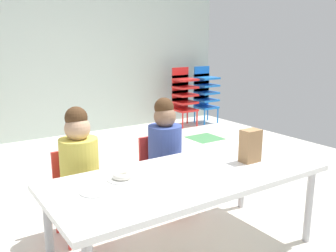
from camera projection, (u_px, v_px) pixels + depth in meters
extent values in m
cube|color=silver|center=(140.00, 204.00, 3.13)|extent=(5.71, 5.29, 0.02)
cube|color=#478C51|center=(205.00, 138.00, 5.19)|extent=(0.43, 0.43, 0.00)
cube|color=silver|center=(229.00, 134.00, 5.43)|extent=(0.43, 0.43, 0.00)
cube|color=#B2C1B7|center=(42.00, 47.00, 4.99)|extent=(5.71, 0.10, 2.50)
cube|color=white|center=(188.00, 177.00, 2.26)|extent=(1.72, 0.75, 0.04)
cylinder|color=#B2B2B7|center=(309.00, 206.00, 2.49)|extent=(0.05, 0.05, 0.51)
cylinder|color=#B2B2B7|center=(49.00, 231.00, 2.16)|extent=(0.05, 0.05, 0.51)
cylinder|color=#B2B2B7|center=(242.00, 178.00, 3.00)|extent=(0.05, 0.05, 0.51)
cube|color=red|center=(81.00, 196.00, 2.54)|extent=(0.32, 0.30, 0.03)
cube|color=red|center=(73.00, 169.00, 2.63)|extent=(0.29, 0.02, 0.30)
cylinder|color=#D8C64C|center=(80.00, 166.00, 2.49)|extent=(0.34, 0.34, 0.38)
sphere|color=tan|center=(77.00, 128.00, 2.43)|extent=(0.17, 0.17, 0.17)
sphere|color=#472D19|center=(76.00, 118.00, 2.43)|extent=(0.15, 0.15, 0.15)
cylinder|color=red|center=(69.00, 229.00, 2.40)|extent=(0.02, 0.02, 0.28)
cylinder|color=red|center=(109.00, 218.00, 2.55)|extent=(0.02, 0.02, 0.28)
cylinder|color=red|center=(57.00, 214.00, 2.61)|extent=(0.02, 0.02, 0.28)
cylinder|color=red|center=(94.00, 205.00, 2.76)|extent=(0.02, 0.02, 0.28)
cube|color=red|center=(165.00, 176.00, 2.91)|extent=(0.32, 0.30, 0.03)
cube|color=red|center=(155.00, 153.00, 3.00)|extent=(0.29, 0.02, 0.30)
cylinder|color=#384C99|center=(165.00, 149.00, 2.86)|extent=(0.33, 0.33, 0.38)
sphere|color=#8C664C|center=(165.00, 117.00, 2.80)|extent=(0.17, 0.17, 0.17)
sphere|color=#472D19|center=(164.00, 107.00, 2.80)|extent=(0.15, 0.15, 0.15)
cylinder|color=red|center=(159.00, 204.00, 2.77)|extent=(0.02, 0.02, 0.28)
cylinder|color=red|center=(189.00, 196.00, 2.92)|extent=(0.02, 0.02, 0.28)
cylinder|color=red|center=(142.00, 192.00, 2.98)|extent=(0.02, 0.02, 0.28)
cylinder|color=red|center=(171.00, 185.00, 3.13)|extent=(0.02, 0.02, 0.28)
cube|color=red|center=(185.00, 110.00, 5.86)|extent=(0.32, 0.30, 0.03)
cube|color=red|center=(180.00, 103.00, 5.96)|extent=(0.30, 0.02, 0.18)
cube|color=red|center=(185.00, 102.00, 5.84)|extent=(0.32, 0.30, 0.03)
cube|color=red|center=(180.00, 96.00, 5.93)|extent=(0.30, 0.02, 0.18)
cube|color=red|center=(185.00, 95.00, 5.81)|extent=(0.32, 0.30, 0.03)
cube|color=red|center=(180.00, 88.00, 5.90)|extent=(0.30, 0.02, 0.18)
cube|color=red|center=(185.00, 87.00, 5.78)|extent=(0.32, 0.30, 0.03)
cube|color=red|center=(180.00, 81.00, 5.88)|extent=(0.30, 0.02, 0.18)
cube|color=red|center=(185.00, 80.00, 5.75)|extent=(0.32, 0.30, 0.03)
cube|color=red|center=(180.00, 73.00, 5.85)|extent=(0.30, 0.02, 0.18)
cylinder|color=red|center=(183.00, 120.00, 5.71)|extent=(0.02, 0.02, 0.26)
cylinder|color=red|center=(197.00, 118.00, 5.86)|extent=(0.02, 0.02, 0.26)
cylinder|color=red|center=(173.00, 117.00, 5.92)|extent=(0.02, 0.02, 0.26)
cylinder|color=red|center=(187.00, 116.00, 6.08)|extent=(0.02, 0.02, 0.26)
cube|color=blue|center=(206.00, 107.00, 6.10)|extent=(0.32, 0.30, 0.03)
cube|color=blue|center=(201.00, 101.00, 6.19)|extent=(0.30, 0.02, 0.18)
cube|color=blue|center=(207.00, 100.00, 6.07)|extent=(0.32, 0.30, 0.03)
cube|color=blue|center=(201.00, 94.00, 6.16)|extent=(0.30, 0.02, 0.18)
cube|color=blue|center=(207.00, 93.00, 6.04)|extent=(0.32, 0.30, 0.03)
cube|color=blue|center=(201.00, 86.00, 6.14)|extent=(0.30, 0.02, 0.18)
cube|color=blue|center=(207.00, 85.00, 6.01)|extent=(0.32, 0.30, 0.03)
cube|color=blue|center=(202.00, 79.00, 6.11)|extent=(0.30, 0.02, 0.18)
cube|color=blue|center=(207.00, 78.00, 5.99)|extent=(0.32, 0.30, 0.03)
cube|color=blue|center=(202.00, 72.00, 6.08)|extent=(0.30, 0.02, 0.18)
cylinder|color=blue|center=(205.00, 117.00, 5.95)|extent=(0.02, 0.02, 0.26)
cylinder|color=blue|center=(218.00, 115.00, 6.10)|extent=(0.02, 0.02, 0.26)
cylinder|color=blue|center=(195.00, 115.00, 6.16)|extent=(0.02, 0.02, 0.26)
cylinder|color=blue|center=(208.00, 113.00, 6.31)|extent=(0.02, 0.02, 0.26)
cube|color=#9E754C|center=(250.00, 146.00, 2.46)|extent=(0.13, 0.09, 0.22)
cylinder|color=white|center=(123.00, 179.00, 2.17)|extent=(0.18, 0.18, 0.01)
cylinder|color=white|center=(96.00, 191.00, 1.99)|extent=(0.18, 0.18, 0.01)
torus|color=white|center=(122.00, 175.00, 2.16)|extent=(0.12, 0.12, 0.04)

